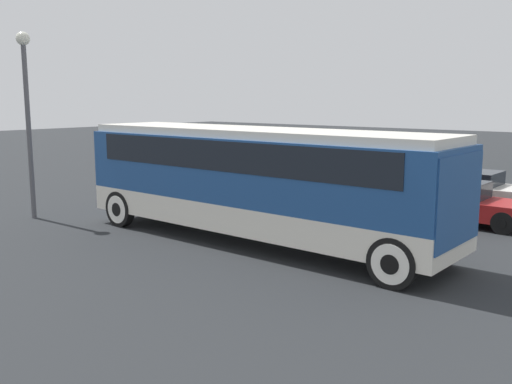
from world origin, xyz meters
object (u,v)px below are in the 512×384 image
object	(u,v)px
parked_car_near	(450,201)
lamp_post	(27,99)
tour_bus	(259,175)
parked_car_mid	(467,189)

from	to	relation	value
parked_car_near	lamp_post	size ratio (longest dim) A/B	0.76
tour_bus	parked_car_near	bearing A→B (deg)	64.00
parked_car_near	parked_car_mid	bearing A→B (deg)	98.78
tour_bus	parked_car_mid	distance (m)	9.29
parked_car_near	lamp_post	distance (m)	14.30
lamp_post	tour_bus	bearing A→B (deg)	15.82
tour_bus	lamp_post	size ratio (longest dim) A/B	1.85
parked_car_near	parked_car_mid	distance (m)	2.64
parked_car_mid	lamp_post	distance (m)	15.70
lamp_post	parked_car_near	bearing A→B (deg)	37.56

